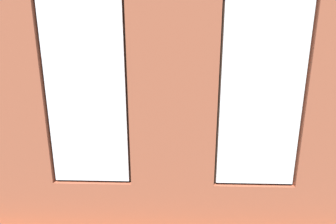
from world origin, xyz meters
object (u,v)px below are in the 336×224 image
object	(u,v)px
couch_left	(286,142)
potted_plant_by_left_couch	(247,124)
table_plant_small	(149,119)
tv_flatscreen	(59,110)
media_console	(61,135)
cup_ceramic	(171,123)
coffee_table	(156,128)
remote_gray	(138,127)
remote_silver	(156,126)
couch_by_window	(146,176)
remote_black	(159,127)
potted_plant_corner_near_left	(258,102)
papasan_chair	(139,108)
potted_plant_foreground_right	(98,102)

from	to	relation	value
couch_left	potted_plant_by_left_couch	distance (m)	1.52
table_plant_small	tv_flatscreen	distance (m)	2.04
couch_left	media_console	distance (m)	4.89
cup_ceramic	media_console	bearing A→B (deg)	5.80
potted_plant_by_left_couch	coffee_table	bearing A→B (deg)	18.40
cup_ceramic	media_console	xyz separation A→B (m)	(2.52, 0.26, -0.24)
coffee_table	remote_gray	bearing A→B (deg)	16.39
remote_silver	table_plant_small	bearing A→B (deg)	87.05
couch_by_window	coffee_table	size ratio (longest dim) A/B	1.55
remote_black	potted_plant_corner_near_left	bearing A→B (deg)	150.98
remote_black	media_console	world-z (taller)	media_console
coffee_table	cup_ceramic	bearing A→B (deg)	-159.48
remote_black	media_console	xyz separation A→B (m)	(2.26, 0.01, -0.20)
cup_ceramic	remote_black	size ratio (longest dim) A/B	0.59
tv_flatscreen	couch_left	bearing A→B (deg)	173.10
table_plant_small	remote_silver	bearing A→B (deg)	149.54
couch_by_window	tv_flatscreen	distance (m)	3.06
table_plant_small	remote_silver	xyz separation A→B (m)	(-0.16, 0.09, -0.12)
papasan_chair	potted_plant_foreground_right	xyz separation A→B (m)	(1.23, -0.06, 0.16)
table_plant_small	papasan_chair	size ratio (longest dim) A/B	0.24
cup_ceramic	potted_plant_corner_near_left	world-z (taller)	potted_plant_corner_near_left
table_plant_small	couch_left	bearing A→B (deg)	164.26
couch_left	cup_ceramic	distance (m)	2.49
coffee_table	potted_plant_foreground_right	bearing A→B (deg)	-44.07
cup_ceramic	potted_plant_by_left_couch	world-z (taller)	cup_ceramic
couch_by_window	couch_left	world-z (taller)	same
couch_left	coffee_table	bearing A→B (deg)	-101.95
couch_by_window	remote_silver	distance (m)	2.19
couch_left	potted_plant_corner_near_left	xyz separation A→B (m)	(-0.15, -2.55, 0.30)
coffee_table	remote_silver	size ratio (longest dim) A/B	7.48
couch_left	remote_silver	world-z (taller)	couch_left
couch_by_window	potted_plant_foreground_right	world-z (taller)	potted_plant_foreground_right
couch_left	remote_black	size ratio (longest dim) A/B	12.21
cup_ceramic	media_console	world-z (taller)	cup_ceramic
couch_by_window	potted_plant_corner_near_left	bearing A→B (deg)	-124.90
remote_black	potted_plant_foreground_right	distance (m)	2.74
couch_by_window	potted_plant_corner_near_left	distance (m)	4.91
coffee_table	media_console	size ratio (longest dim) A/B	1.19
media_console	papasan_chair	distance (m)	2.43
couch_left	papasan_chair	world-z (taller)	couch_left
potted_plant_foreground_right	coffee_table	bearing A→B (deg)	135.93
potted_plant_foreground_right	potted_plant_by_left_couch	xyz separation A→B (m)	(-4.15, 1.04, -0.31)
remote_gray	remote_silver	bearing A→B (deg)	108.31
potted_plant_by_left_couch	table_plant_small	bearing A→B (deg)	15.26
potted_plant_foreground_right	papasan_chair	bearing A→B (deg)	177.36
remote_silver	tv_flatscreen	distance (m)	2.21
couch_left	remote_black	xyz separation A→B (m)	(2.59, -0.60, 0.10)
media_console	potted_plant_by_left_couch	size ratio (longest dim) A/B	2.50
cup_ceramic	potted_plant_foreground_right	size ratio (longest dim) A/B	0.07
potted_plant_foreground_right	potted_plant_corner_near_left	size ratio (longest dim) A/B	1.12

